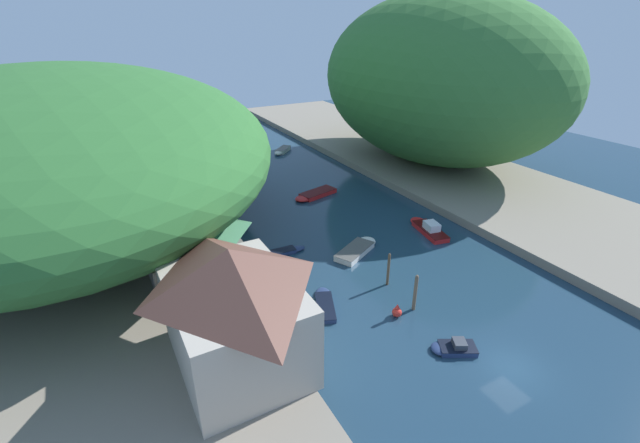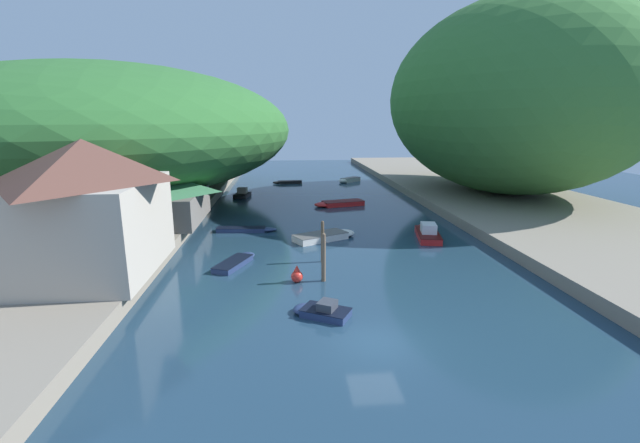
{
  "view_description": "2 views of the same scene",
  "coord_description": "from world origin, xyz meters",
  "px_view_note": "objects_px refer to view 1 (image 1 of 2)",
  "views": [
    {
      "loc": [
        -22.08,
        -12.94,
        21.72
      ],
      "look_at": [
        -1.78,
        24.15,
        1.28
      ],
      "focal_mm": 24.0,
      "sensor_mm": 36.0,
      "label": 1
    },
    {
      "loc": [
        -4.3,
        -18.39,
        10.49
      ],
      "look_at": [
        -1.0,
        19.49,
        1.4
      ],
      "focal_mm": 24.0,
      "sensor_mm": 36.0,
      "label": 2
    }
  ],
  "objects_px": {
    "boat_open_rowboat": "(282,151)",
    "boat_moored_right": "(428,228)",
    "boat_near_quay": "(358,248)",
    "boathouse_shed": "(190,240)",
    "person_on_quay": "(229,266)",
    "boat_mid_channel": "(280,252)",
    "boat_red_skiff": "(325,303)",
    "boat_cabin_cruiser": "(206,194)",
    "boat_white_cruiser": "(314,195)",
    "channel_buoy_near": "(397,312)",
    "waterfront_building": "(234,305)",
    "boat_far_right_bank": "(224,162)",
    "boat_small_dinghy": "(453,348)"
  },
  "relations": [
    {
      "from": "boat_mid_channel",
      "to": "channel_buoy_near",
      "type": "relative_size",
      "value": 4.91
    },
    {
      "from": "boat_small_dinghy",
      "to": "boat_moored_right",
      "type": "relative_size",
      "value": 0.54
    },
    {
      "from": "boat_cabin_cruiser",
      "to": "boat_white_cruiser",
      "type": "relative_size",
      "value": 0.59
    },
    {
      "from": "waterfront_building",
      "to": "boat_white_cruiser",
      "type": "distance_m",
      "value": 31.42
    },
    {
      "from": "boat_small_dinghy",
      "to": "person_on_quay",
      "type": "height_order",
      "value": "person_on_quay"
    },
    {
      "from": "boat_far_right_bank",
      "to": "boat_open_rowboat",
      "type": "distance_m",
      "value": 10.67
    },
    {
      "from": "boathouse_shed",
      "to": "person_on_quay",
      "type": "bearing_deg",
      "value": -57.23
    },
    {
      "from": "boat_white_cruiser",
      "to": "channel_buoy_near",
      "type": "distance_m",
      "value": 25.98
    },
    {
      "from": "boat_small_dinghy",
      "to": "person_on_quay",
      "type": "relative_size",
      "value": 2.07
    },
    {
      "from": "waterfront_building",
      "to": "boat_open_rowboat",
      "type": "xyz_separation_m",
      "value": [
        23.26,
        45.2,
        -4.96
      ]
    },
    {
      "from": "person_on_quay",
      "to": "boat_white_cruiser",
      "type": "bearing_deg",
      "value": -34.73
    },
    {
      "from": "boat_mid_channel",
      "to": "boat_moored_right",
      "type": "distance_m",
      "value": 16.84
    },
    {
      "from": "boat_mid_channel",
      "to": "boat_red_skiff",
      "type": "height_order",
      "value": "boat_red_skiff"
    },
    {
      "from": "boat_open_rowboat",
      "to": "person_on_quay",
      "type": "relative_size",
      "value": 2.65
    },
    {
      "from": "boat_moored_right",
      "to": "boat_mid_channel",
      "type": "bearing_deg",
      "value": -179.79
    },
    {
      "from": "boat_open_rowboat",
      "to": "boat_white_cruiser",
      "type": "bearing_deg",
      "value": 124.33
    },
    {
      "from": "boat_small_dinghy",
      "to": "person_on_quay",
      "type": "distance_m",
      "value": 19.5
    },
    {
      "from": "person_on_quay",
      "to": "boat_moored_right",
      "type": "bearing_deg",
      "value": -77.9
    },
    {
      "from": "boat_open_rowboat",
      "to": "boat_moored_right",
      "type": "height_order",
      "value": "boat_moored_right"
    },
    {
      "from": "boat_small_dinghy",
      "to": "boat_near_quay",
      "type": "xyz_separation_m",
      "value": [
        1.97,
        15.35,
        0.01
      ]
    },
    {
      "from": "boat_mid_channel",
      "to": "boat_red_skiff",
      "type": "xyz_separation_m",
      "value": [
        -0.13,
        -9.51,
        0.0
      ]
    },
    {
      "from": "waterfront_building",
      "to": "person_on_quay",
      "type": "height_order",
      "value": "waterfront_building"
    },
    {
      "from": "boat_cabin_cruiser",
      "to": "boat_open_rowboat",
      "type": "height_order",
      "value": "boat_cabin_cruiser"
    },
    {
      "from": "boat_near_quay",
      "to": "person_on_quay",
      "type": "distance_m",
      "value": 13.41
    },
    {
      "from": "boat_white_cruiser",
      "to": "boat_open_rowboat",
      "type": "distance_m",
      "value": 20.98
    },
    {
      "from": "boathouse_shed",
      "to": "channel_buoy_near",
      "type": "height_order",
      "value": "boathouse_shed"
    },
    {
      "from": "boat_open_rowboat",
      "to": "person_on_quay",
      "type": "height_order",
      "value": "person_on_quay"
    },
    {
      "from": "boat_small_dinghy",
      "to": "boat_open_rowboat",
      "type": "distance_m",
      "value": 51.69
    },
    {
      "from": "waterfront_building",
      "to": "boat_cabin_cruiser",
      "type": "bearing_deg",
      "value": 78.73
    },
    {
      "from": "boat_mid_channel",
      "to": "boat_near_quay",
      "type": "relative_size",
      "value": 0.94
    },
    {
      "from": "boat_near_quay",
      "to": "boat_moored_right",
      "type": "bearing_deg",
      "value": 62.68
    },
    {
      "from": "boat_white_cruiser",
      "to": "boat_near_quay",
      "type": "xyz_separation_m",
      "value": [
        -2.82,
        -15.02,
        0.01
      ]
    },
    {
      "from": "boat_open_rowboat",
      "to": "channel_buoy_near",
      "type": "height_order",
      "value": "channel_buoy_near"
    },
    {
      "from": "waterfront_building",
      "to": "channel_buoy_near",
      "type": "height_order",
      "value": "waterfront_building"
    },
    {
      "from": "waterfront_building",
      "to": "boat_mid_channel",
      "type": "height_order",
      "value": "waterfront_building"
    },
    {
      "from": "boathouse_shed",
      "to": "boat_small_dinghy",
      "type": "bearing_deg",
      "value": -54.85
    },
    {
      "from": "boathouse_shed",
      "to": "boat_moored_right",
      "type": "relative_size",
      "value": 1.63
    },
    {
      "from": "waterfront_building",
      "to": "boat_moored_right",
      "type": "height_order",
      "value": "waterfront_building"
    },
    {
      "from": "boathouse_shed",
      "to": "boat_cabin_cruiser",
      "type": "height_order",
      "value": "boathouse_shed"
    },
    {
      "from": "boat_far_right_bank",
      "to": "person_on_quay",
      "type": "xyz_separation_m",
      "value": [
        -10.01,
        -34.17,
        1.72
      ]
    },
    {
      "from": "boathouse_shed",
      "to": "boat_cabin_cruiser",
      "type": "relative_size",
      "value": 2.68
    },
    {
      "from": "boathouse_shed",
      "to": "boat_small_dinghy",
      "type": "relative_size",
      "value": 3.02
    },
    {
      "from": "boat_moored_right",
      "to": "boat_red_skiff",
      "type": "bearing_deg",
      "value": -148.08
    },
    {
      "from": "boathouse_shed",
      "to": "boat_far_right_bank",
      "type": "distance_m",
      "value": 33.06
    },
    {
      "from": "boat_near_quay",
      "to": "boat_open_rowboat",
      "type": "relative_size",
      "value": 1.39
    },
    {
      "from": "person_on_quay",
      "to": "boat_red_skiff",
      "type": "bearing_deg",
      "value": -125.46
    },
    {
      "from": "boat_open_rowboat",
      "to": "boat_moored_right",
      "type": "bearing_deg",
      "value": 139.82
    },
    {
      "from": "boat_cabin_cruiser",
      "to": "boat_moored_right",
      "type": "height_order",
      "value": "boat_moored_right"
    },
    {
      "from": "waterfront_building",
      "to": "boat_near_quay",
      "type": "relative_size",
      "value": 1.73
    },
    {
      "from": "boat_moored_right",
      "to": "channel_buoy_near",
      "type": "height_order",
      "value": "boat_moored_right"
    }
  ]
}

